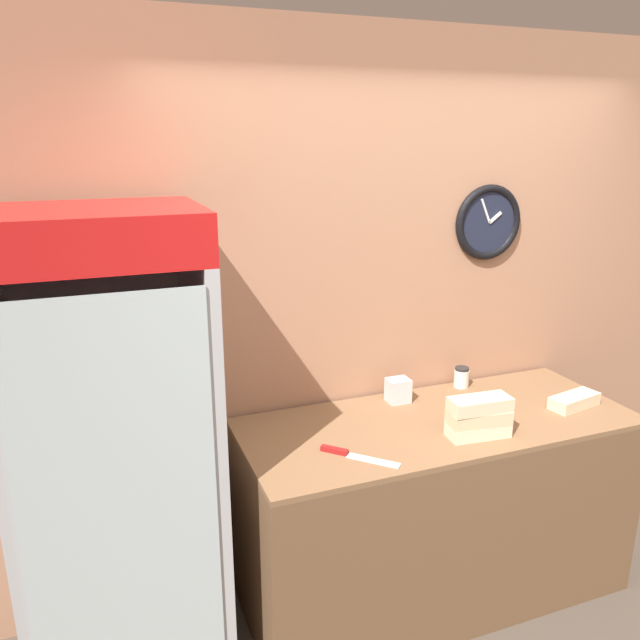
% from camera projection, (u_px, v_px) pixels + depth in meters
% --- Properties ---
extents(wall_back, '(5.20, 0.10, 2.70)m').
position_uv_depth(wall_back, '(400.00, 310.00, 3.17)').
color(wall_back, '#AD7A5B').
rests_on(wall_back, ground_plane).
extents(prep_counter, '(1.86, 0.75, 0.93)m').
position_uv_depth(prep_counter, '(434.00, 507.00, 3.04)').
color(prep_counter, brown).
rests_on(prep_counter, ground_plane).
extents(beverage_cooler, '(0.75, 0.69, 1.97)m').
position_uv_depth(beverage_cooler, '(113.00, 435.00, 2.44)').
color(beverage_cooler, '#B2B7BC').
rests_on(beverage_cooler, ground_plane).
extents(sandwich_stack_bottom, '(0.28, 0.14, 0.06)m').
position_uv_depth(sandwich_stack_bottom, '(478.00, 430.00, 2.75)').
color(sandwich_stack_bottom, beige).
rests_on(sandwich_stack_bottom, prep_counter).
extents(sandwich_stack_middle, '(0.28, 0.14, 0.06)m').
position_uv_depth(sandwich_stack_middle, '(479.00, 417.00, 2.73)').
color(sandwich_stack_middle, beige).
rests_on(sandwich_stack_middle, sandwich_stack_bottom).
extents(sandwich_stack_top, '(0.28, 0.13, 0.06)m').
position_uv_depth(sandwich_stack_top, '(480.00, 404.00, 2.71)').
color(sandwich_stack_top, beige).
rests_on(sandwich_stack_top, sandwich_stack_middle).
extents(sandwich_flat_left, '(0.28, 0.16, 0.06)m').
position_uv_depth(sandwich_flat_left, '(574.00, 401.00, 3.05)').
color(sandwich_flat_left, beige).
rests_on(sandwich_flat_left, prep_counter).
extents(chefs_knife, '(0.27, 0.27, 0.02)m').
position_uv_depth(chefs_knife, '(348.00, 454.00, 2.58)').
color(chefs_knife, silver).
rests_on(chefs_knife, prep_counter).
extents(condiment_jar, '(0.08, 0.08, 0.11)m').
position_uv_depth(condiment_jar, '(461.00, 377.00, 3.28)').
color(condiment_jar, silver).
rests_on(condiment_jar, prep_counter).
extents(napkin_dispenser, '(0.11, 0.09, 0.12)m').
position_uv_depth(napkin_dispenser, '(398.00, 390.00, 3.10)').
color(napkin_dispenser, silver).
rests_on(napkin_dispenser, prep_counter).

